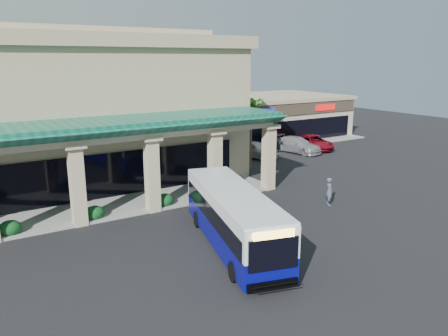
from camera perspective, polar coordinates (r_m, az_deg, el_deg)
ground at (r=24.83m, az=2.05°, el=-7.80°), size 110.00×110.00×0.00m
main_building at (r=35.59m, az=-24.03°, el=7.10°), size 30.80×14.80×11.35m
arcade at (r=27.10m, az=-20.54°, el=-0.49°), size 30.00×6.20×5.70m
strip_mall at (r=53.47m, az=3.70°, el=6.71°), size 22.50×12.50×4.90m
palm_0 at (r=37.41m, az=3.48°, el=4.88°), size 2.40×2.40×6.60m
palm_1 at (r=40.47m, az=2.16°, el=5.02°), size 2.40×2.40×5.80m
broadleaf_tree at (r=43.75m, az=-3.72°, el=5.02°), size 2.60×2.60×4.81m
transit_bus at (r=21.96m, az=1.20°, el=-6.66°), size 5.09×10.80×2.94m
pedestrian at (r=29.06m, az=13.58°, el=-3.00°), size 0.66×0.78×1.83m
car_silver at (r=42.03m, az=3.92°, el=2.47°), size 3.76×5.28×1.67m
car_red at (r=44.95m, az=9.48°, el=3.01°), size 3.22×5.76×1.58m
car_gray at (r=47.00m, az=11.70°, el=3.32°), size 3.77×5.76×1.47m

